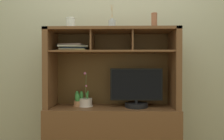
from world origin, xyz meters
The scene contains 9 objects.
back_wall centered at (0.00, 0.27, 1.40)m, with size 6.00×0.02×2.80m, color #B0AE90.
media_console centered at (0.00, 0.01, 0.43)m, with size 1.43×0.52×1.40m.
tv_monitor centered at (0.27, -0.02, 0.72)m, with size 0.57×0.25×0.43m.
potted_orchid centered at (-0.30, 0.01, 0.58)m, with size 0.16×0.16×0.39m.
potted_fern centered at (-0.38, 0.03, 0.60)m, with size 0.13×0.13×0.17m.
magazine_stack_left centered at (-0.45, 0.06, 1.20)m, with size 0.36×0.31×0.08m.
diffuser_bottle centered at (0.00, 0.01, 1.45)m, with size 0.08×0.08×0.27m.
ceramic_vase centered at (-0.47, 0.02, 1.47)m, with size 0.10×0.10×0.13m.
accent_vase centered at (0.47, 0.00, 1.49)m, with size 0.07×0.07×0.18m.
Camera 1 is at (0.06, -2.43, 0.99)m, focal length 35.17 mm.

